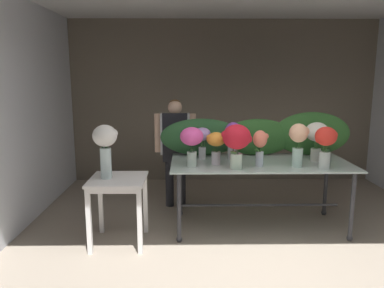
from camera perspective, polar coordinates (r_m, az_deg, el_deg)
The scene contains 17 objects.
ground_plane at distance 5.17m, azimuth 6.59°, elevation -11.13°, with size 8.47×8.47×0.00m, color gray.
wall_back at distance 6.74m, azimuth 4.75°, elevation 6.50°, with size 5.52×0.12×2.87m, color #706656.
wall_left at distance 5.23m, azimuth -24.65°, elevation 4.43°, with size 0.12×3.97×2.87m, color silver.
display_table_glass at distance 4.66m, azimuth 10.44°, elevation -4.04°, with size 2.19×1.02×0.86m.
side_table_white at distance 4.27m, azimuth -11.34°, elevation -6.62°, with size 0.62×0.64×0.77m.
florist at distance 5.31m, azimuth -2.61°, elevation 0.32°, with size 0.59×0.24×1.57m.
foliage_backdrop at distance 4.98m, azimuth 10.51°, elevation 1.26°, with size 2.52×0.23×0.58m.
vase_violet_carnations at distance 4.67m, azimuth 6.35°, elevation 0.94°, with size 0.22×0.22×0.47m.
vase_crimson_snapdragons at distance 4.19m, azimuth 6.92°, elevation 0.56°, with size 0.35×0.32×0.51m.
vase_peach_lilies at distance 4.43m, azimuth 16.13°, elevation 0.57°, with size 0.24×0.21×0.51m.
vase_lilac_anemones at distance 4.67m, azimuth 1.63°, elevation 0.95°, with size 0.21×0.21×0.40m.
vase_ivory_hydrangea at distance 4.80m, azimuth 18.73°, elevation 1.25°, with size 0.31×0.28×0.49m.
vase_sunset_ranunculus at distance 4.39m, azimuth 3.75°, elevation 0.08°, with size 0.23×0.23×0.39m.
vase_scarlet_freesia at distance 4.44m, azimuth 19.96°, elevation 0.27°, with size 0.26×0.24×0.48m.
vase_coral_stock at distance 4.36m, azimuth 10.46°, elevation -0.06°, with size 0.19×0.17×0.43m.
vase_fuchsia_peonies at distance 4.27m, azimuth -0.07°, elevation 0.54°, with size 0.27×0.27×0.46m.
vase_white_roses_tall at distance 4.18m, azimuth -13.21°, elevation -0.01°, with size 0.28×0.27×0.60m.
Camera 1 is at (-0.65, -2.84, 1.90)m, focal length 34.54 mm.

